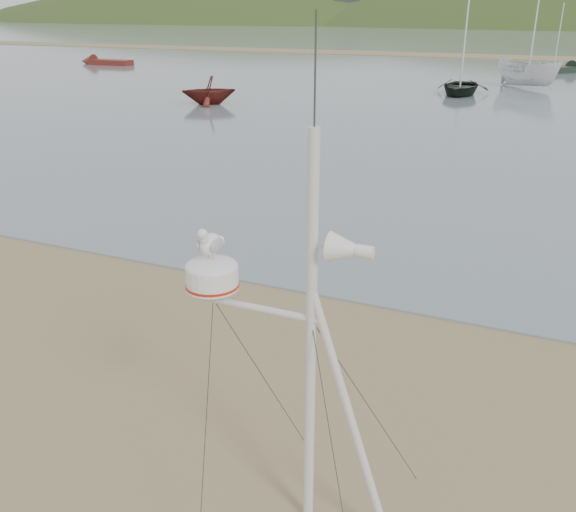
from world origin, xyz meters
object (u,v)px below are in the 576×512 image
at_px(mast_rig, 302,425).
at_px(dinghy_red_far, 99,62).
at_px(boat_white, 532,49).
at_px(sailboat_dark_mid, 566,69).
at_px(boat_dark, 463,57).
at_px(boat_red, 208,77).

distance_m(mast_rig, dinghy_red_far, 60.90).
relative_size(boat_white, sailboat_dark_mid, 0.86).
bearing_deg(dinghy_red_far, sailboat_dark_mid, 13.07).
distance_m(mast_rig, boat_white, 42.25).
distance_m(boat_dark, boat_red, 16.27).
xyz_separation_m(boat_dark, dinghy_red_far, (-36.38, 8.74, -2.08)).
relative_size(mast_rig, boat_dark, 1.12).
relative_size(boat_white, dinghy_red_far, 0.89).
bearing_deg(boat_white, mast_rig, -144.01).
relative_size(boat_dark, boat_white, 0.89).
xyz_separation_m(boat_white, sailboat_dark_mid, (2.35, 13.09, -2.35)).
height_order(boat_red, dinghy_red_far, boat_red).
relative_size(mast_rig, boat_red, 1.72).
relative_size(boat_dark, boat_red, 1.53).
height_order(boat_dark, boat_red, boat_dark).
bearing_deg(dinghy_red_far, boat_red, -38.61).
height_order(dinghy_red_far, sailboat_dark_mid, sailboat_dark_mid).
bearing_deg(boat_red, boat_white, 97.65).
distance_m(mast_rig, boat_dark, 36.97).
height_order(mast_rig, dinghy_red_far, mast_rig).
relative_size(dinghy_red_far, sailboat_dark_mid, 0.96).
xyz_separation_m(boat_red, sailboat_dark_mid, (18.72, 28.81, -1.26)).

